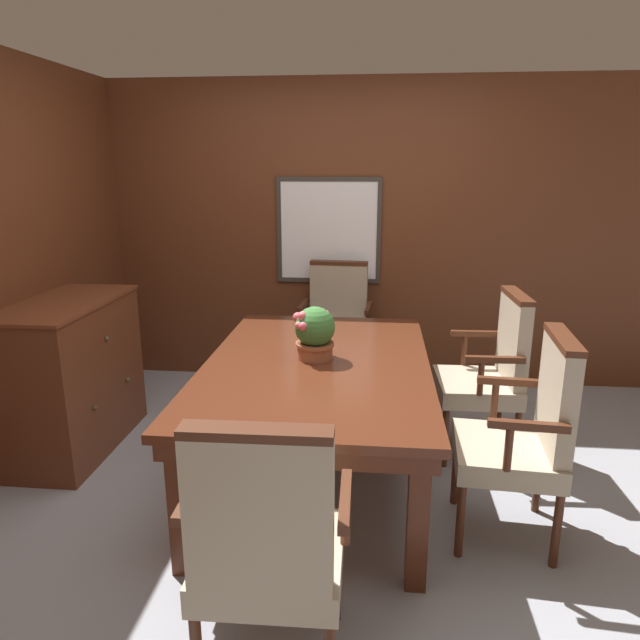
% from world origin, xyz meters
% --- Properties ---
extents(ground_plane, '(14.00, 14.00, 0.00)m').
position_xyz_m(ground_plane, '(0.00, 0.00, 0.00)').
color(ground_plane, '#93969E').
extents(wall_back, '(7.20, 0.08, 2.45)m').
position_xyz_m(wall_back, '(-0.00, 1.86, 1.23)').
color(wall_back, '#5B2D19').
rests_on(wall_back, ground_plane).
extents(dining_table, '(1.25, 1.94, 0.72)m').
position_xyz_m(dining_table, '(0.01, 0.19, 0.63)').
color(dining_table, '#4C2314').
rests_on(dining_table, ground_plane).
extents(chair_head_near, '(0.56, 0.50, 1.04)m').
position_xyz_m(chair_head_near, '(-0.02, -1.20, 0.56)').
color(chair_head_near, '#472314').
rests_on(chair_head_near, ground_plane).
extents(chair_head_far, '(0.58, 0.52, 1.04)m').
position_xyz_m(chair_head_far, '(0.01, 1.57, 0.56)').
color(chair_head_far, '#472314').
rests_on(chair_head_far, ground_plane).
extents(chair_right_near, '(0.53, 0.58, 1.04)m').
position_xyz_m(chair_right_near, '(1.05, -0.26, 0.56)').
color(chair_right_near, '#472314').
rests_on(chair_right_near, ground_plane).
extents(chair_right_far, '(0.51, 0.57, 1.04)m').
position_xyz_m(chair_right_far, '(1.05, 0.61, 0.56)').
color(chair_right_far, '#472314').
rests_on(chair_right_far, ground_plane).
extents(potted_plant, '(0.24, 0.23, 0.30)m').
position_xyz_m(potted_plant, '(-0.02, 0.24, 0.87)').
color(potted_plant, '#9E5638').
rests_on(potted_plant, dining_table).
extents(sideboard_cabinet, '(0.53, 1.05, 0.98)m').
position_xyz_m(sideboard_cabinet, '(-1.59, 0.41, 0.49)').
color(sideboard_cabinet, brown).
rests_on(sideboard_cabinet, ground_plane).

